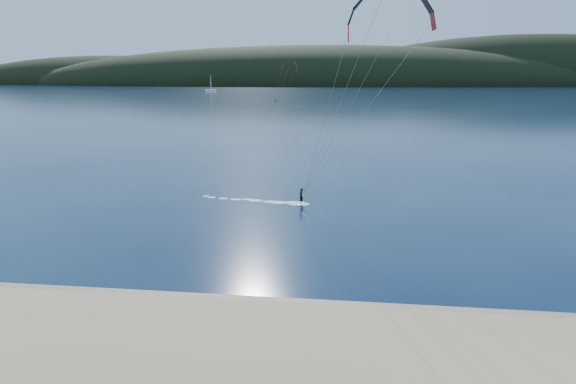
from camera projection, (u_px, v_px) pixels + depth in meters
The scene contains 6 objects.
ground at pixel (181, 350), 22.36m from camera, with size 1800.00×1800.00×0.00m, color #061232.
wet_sand at pixel (209, 305), 26.70m from camera, with size 220.00×2.50×0.10m.
headland at pixel (348, 85), 743.28m from camera, with size 1200.00×310.00×140.00m.
kitesurfer_near at pixel (383, 41), 39.19m from camera, with size 21.47×7.93×17.48m.
kitesurfer_far at pixel (289, 69), 217.21m from camera, with size 11.31×8.39×17.89m.
sailboat at pixel (211, 90), 422.53m from camera, with size 9.61×5.96×13.37m.
Camera 1 is at (7.23, -19.50, 11.78)m, focal length 31.62 mm.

